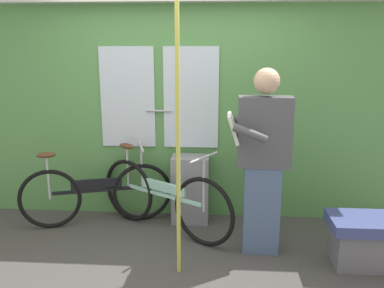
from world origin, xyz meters
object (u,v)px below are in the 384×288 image
Objects in this scene: trash_bin_by_wall at (190,189)px; bicycle_near_door at (96,193)px; handrail_pole at (178,141)px; bench_seat_corner at (368,240)px; bicycle_leaning_behind at (163,198)px; passenger_reading_newspaper at (262,159)px.

bicycle_near_door is at bearing -171.47° from trash_bin_by_wall.
handrail_pole is 3.36× the size of bench_seat_corner.
bicycle_leaning_behind reaches higher than bicycle_near_door.
bench_seat_corner is at bearing -31.02° from bicycle_near_door.
bicycle_near_door is 2.12× the size of trash_bin_by_wall.
handrail_pole is at bearing 31.41° from passenger_reading_newspaper.
bench_seat_corner is at bearing 16.15° from bicycle_leaning_behind.
passenger_reading_newspaper is at bearing 12.17° from bicycle_leaning_behind.
trash_bin_by_wall is at bearing 153.06° from bench_seat_corner.
bicycle_leaning_behind is at bearing 107.48° from handrail_pole.
trash_bin_by_wall is 0.32× the size of handrail_pole.
bicycle_near_door is at bearing 165.57° from bench_seat_corner.
handrail_pole is at bearing -59.19° from bicycle_near_door.
trash_bin_by_wall is at bearing 79.40° from bicycle_leaning_behind.
bicycle_near_door reaches higher than trash_bin_by_wall.
bicycle_leaning_behind is at bearing -26.81° from bicycle_near_door.
handrail_pole reaches higher than bicycle_near_door.
handrail_pole is at bearing -172.16° from bench_seat_corner.
bench_seat_corner is (1.67, 0.23, -0.93)m from handrail_pole.
bicycle_near_door is 2.26× the size of bench_seat_corner.
passenger_reading_newspaper is 0.88m from handrail_pole.
trash_bin_by_wall is 1.07× the size of bench_seat_corner.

